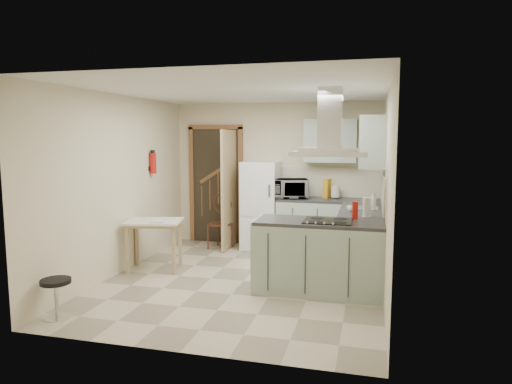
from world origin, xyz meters
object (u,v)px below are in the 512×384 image
(drop_leaf_table, at_px, (155,245))
(stool, at_px, (57,298))
(peninsula, at_px, (319,257))
(extractor_hood, at_px, (329,154))
(bentwood_chair, at_px, (220,224))
(microwave, at_px, (290,189))
(fridge, at_px, (261,205))

(drop_leaf_table, relative_size, stool, 1.82)
(peninsula, relative_size, extractor_hood, 1.72)
(bentwood_chair, relative_size, stool, 2.01)
(peninsula, bearing_deg, stool, -150.14)
(drop_leaf_table, bearing_deg, extractor_hood, -21.43)
(drop_leaf_table, distance_m, stool, 1.90)
(extractor_hood, xyz_separation_m, microwave, (-0.81, 1.95, -0.66))
(fridge, xyz_separation_m, bentwood_chair, (-0.68, -0.17, -0.32))
(extractor_hood, distance_m, microwave, 2.21)
(bentwood_chair, bearing_deg, drop_leaf_table, -95.52)
(extractor_hood, relative_size, microwave, 1.57)
(fridge, bearing_deg, microwave, -3.60)
(microwave, bearing_deg, bentwood_chair, 172.75)
(extractor_hood, bearing_deg, peninsula, 180.00)
(extractor_hood, bearing_deg, bentwood_chair, 137.90)
(drop_leaf_table, height_order, bentwood_chair, bentwood_chair)
(microwave, bearing_deg, peninsula, -83.77)
(drop_leaf_table, bearing_deg, peninsula, -21.78)
(extractor_hood, distance_m, stool, 3.45)
(peninsula, distance_m, extractor_hood, 1.27)
(fridge, bearing_deg, extractor_hood, -56.21)
(stool, distance_m, microwave, 4.03)
(stool, bearing_deg, drop_leaf_table, 83.95)
(extractor_hood, height_order, stool, extractor_hood)
(peninsula, bearing_deg, extractor_hood, 0.00)
(extractor_hood, height_order, bentwood_chair, extractor_hood)
(extractor_hood, distance_m, drop_leaf_table, 2.89)
(fridge, xyz_separation_m, drop_leaf_table, (-1.19, -1.60, -0.39))
(fridge, height_order, peninsula, fridge)
(fridge, bearing_deg, drop_leaf_table, -126.73)
(peninsula, relative_size, microwave, 2.70)
(stool, bearing_deg, fridge, 68.20)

